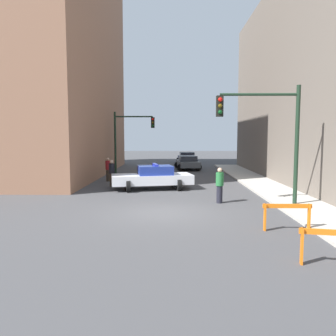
{
  "coord_description": "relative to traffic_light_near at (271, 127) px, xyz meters",
  "views": [
    {
      "loc": [
        0.42,
        -13.19,
        3.08
      ],
      "look_at": [
        0.18,
        6.62,
        1.21
      ],
      "focal_mm": 35.0,
      "sensor_mm": 36.0,
      "label": 1
    }
  ],
  "objects": [
    {
      "name": "traffic_light_near",
      "position": [
        0.0,
        0.0,
        0.0
      ],
      "size": [
        3.64,
        0.35,
        5.2
      ],
      "color": "black",
      "rests_on": "sidewalk_right"
    },
    {
      "name": "parked_car_mid",
      "position": [
        -2.55,
        24.27,
        -2.86
      ],
      "size": [
        2.46,
        4.41,
        1.31
      ],
      "rotation": [
        0.0,
        0.0,
        0.07
      ],
      "color": "navy",
      "rests_on": "ground_plane"
    },
    {
      "name": "pedestrian_corner",
      "position": [
        -8.76,
        8.2,
        -2.67
      ],
      "size": [
        0.41,
        0.41,
        1.66
      ],
      "rotation": [
        0.0,
        0.0,
        1.72
      ],
      "color": "#382D23",
      "rests_on": "ground_plane"
    },
    {
      "name": "police_car",
      "position": [
        -5.45,
        4.76,
        -2.81
      ],
      "size": [
        4.97,
        2.94,
        1.52
      ],
      "rotation": [
        0.0,
        0.0,
        1.77
      ],
      "color": "white",
      "rests_on": "ground_plane"
    },
    {
      "name": "pedestrian_crossing",
      "position": [
        -8.07,
        5.78,
        -2.67
      ],
      "size": [
        0.47,
        0.47,
        1.66
      ],
      "rotation": [
        0.0,
        0.0,
        1.97
      ],
      "color": "#382D23",
      "rests_on": "ground_plane"
    },
    {
      "name": "traffic_light_far",
      "position": [
        -8.03,
        13.33,
        -0.13
      ],
      "size": [
        3.44,
        0.35,
        5.2
      ],
      "color": "black",
      "rests_on": "ground_plane"
    },
    {
      "name": "building_corner_left",
      "position": [
        -16.73,
        12.75,
        5.78
      ],
      "size": [
        14.0,
        20.0,
        18.62
      ],
      "color": "#93664C",
      "rests_on": "ground_plane"
    },
    {
      "name": "parked_car_near",
      "position": [
        -2.82,
        16.71,
        -2.86
      ],
      "size": [
        2.53,
        4.45,
        1.31
      ],
      "rotation": [
        0.0,
        0.0,
        0.09
      ],
      "color": "#474C51",
      "rests_on": "ground_plane"
    },
    {
      "name": "sidewalk_right",
      "position": [
        1.47,
        -1.25,
        -3.47
      ],
      "size": [
        2.4,
        44.0,
        0.12
      ],
      "color": "#B2ADA3",
      "rests_on": "ground_plane"
    },
    {
      "name": "pedestrian_sidewalk",
      "position": [
        -2.08,
        0.71,
        -2.67
      ],
      "size": [
        0.48,
        0.48,
        1.66
      ],
      "rotation": [
        0.0,
        0.0,
        5.82
      ],
      "color": "black",
      "rests_on": "ground_plane"
    },
    {
      "name": "barrier_mid",
      "position": [
        -0.52,
        -3.84,
        -2.91
      ],
      "size": [
        1.6,
        0.18,
        0.9
      ],
      "rotation": [
        0.0,
        0.0,
        -0.01
      ],
      "color": "orange",
      "rests_on": "ground_plane"
    },
    {
      "name": "barrier_front",
      "position": [
        -0.45,
        -6.85,
        -2.91
      ],
      "size": [
        1.58,
        0.44,
        0.9
      ],
      "rotation": [
        0.0,
        0.0,
        -0.19
      ],
      "color": "orange",
      "rests_on": "ground_plane"
    },
    {
      "name": "ground_plane",
      "position": [
        -4.73,
        -1.25,
        -3.53
      ],
      "size": [
        120.0,
        120.0,
        0.0
      ],
      "primitive_type": "plane",
      "color": "#424244"
    }
  ]
}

